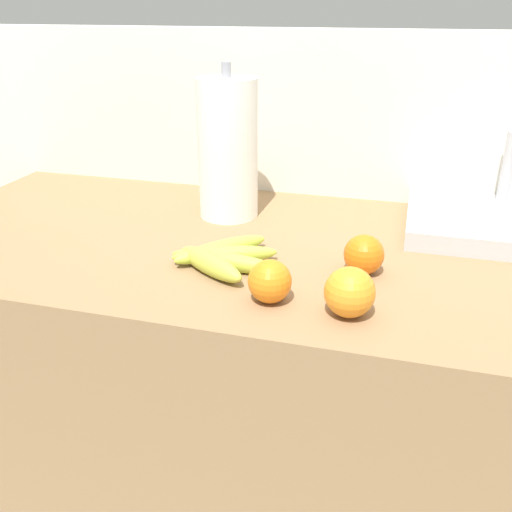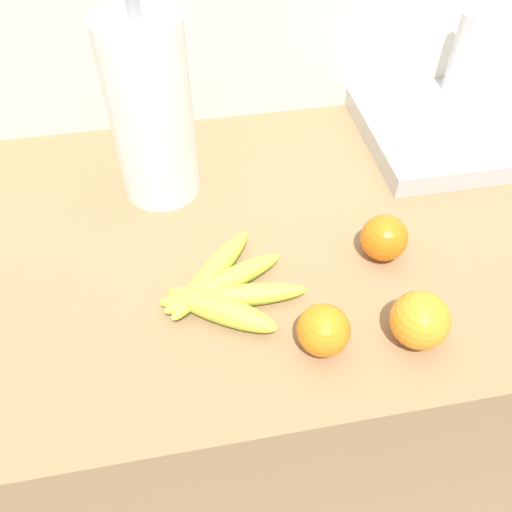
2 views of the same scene
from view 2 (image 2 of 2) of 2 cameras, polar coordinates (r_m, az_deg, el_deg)
name	(u,v)px [view 2 (image 2 of 2)]	position (r m, az deg, el deg)	size (l,w,h in m)	color
ground_plane	(301,451)	(1.64, 4.82, -20.06)	(6.00, 6.00, 0.00)	beige
counter	(314,369)	(1.23, 6.20, -11.99)	(1.78, 0.65, 0.92)	olive
wall_back	(283,202)	(1.30, 2.91, 5.81)	(2.18, 0.06, 1.30)	silver
banana_bunch	(223,291)	(0.74, -3.57, -3.73)	(0.21, 0.21, 0.04)	gold
orange_back_right	(384,238)	(0.80, 13.56, 1.91)	(0.07, 0.07, 0.07)	orange
orange_front	(420,320)	(0.71, 17.15, -6.58)	(0.08, 0.08, 0.08)	orange
orange_right	(324,330)	(0.68, 7.24, -7.87)	(0.07, 0.07, 0.07)	orange
paper_towel_roll	(151,113)	(0.84, -11.17, 14.81)	(0.13, 0.13, 0.32)	white
sink_basin	(467,125)	(1.10, 21.66, 12.90)	(0.39, 0.29, 0.18)	#B7BABF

